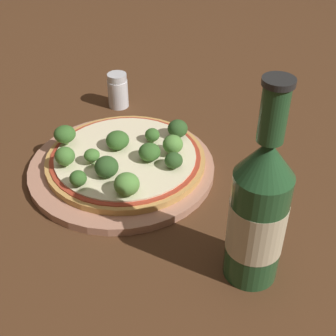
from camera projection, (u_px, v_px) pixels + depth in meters
The scene contains 17 objects.
ground_plane at pixel (122, 171), 0.70m from camera, with size 3.00×3.00×0.00m, color #4C2D19.
plate at pixel (123, 166), 0.70m from camera, with size 0.28×0.28×0.01m.
pizza at pixel (125, 158), 0.70m from camera, with size 0.24×0.24×0.01m.
broccoli_floret_0 at pixel (118, 140), 0.70m from camera, with size 0.04×0.04×0.03m.
broccoli_floret_1 at pixel (127, 184), 0.61m from camera, with size 0.03×0.03×0.03m.
broccoli_floret_2 at pixel (65, 134), 0.70m from camera, with size 0.03×0.03×0.03m.
broccoli_floret_3 at pixel (178, 129), 0.72m from camera, with size 0.03×0.03×0.03m.
broccoli_floret_4 at pixel (107, 167), 0.64m from camera, with size 0.03×0.03×0.03m.
broccoli_floret_5 at pixel (173, 144), 0.68m from camera, with size 0.03×0.03×0.03m.
broccoli_floret_6 at pixel (150, 152), 0.67m from camera, with size 0.03×0.03×0.03m.
broccoli_floret_7 at pixel (65, 156), 0.66m from camera, with size 0.03×0.03×0.03m.
broccoli_floret_8 at pixel (154, 136), 0.71m from camera, with size 0.02×0.02×0.02m.
broccoli_floret_9 at pixel (92, 155), 0.67m from camera, with size 0.02×0.02×0.02m.
broccoli_floret_10 at pixel (174, 160), 0.66m from camera, with size 0.03×0.03×0.02m.
broccoli_floret_11 at pixel (78, 178), 0.63m from camera, with size 0.02×0.02×0.02m.
beer_bottle at pixel (258, 212), 0.49m from camera, with size 0.06×0.06×0.25m.
pepper_shaker at pixel (118, 91), 0.84m from camera, with size 0.04×0.04×0.06m.
Camera 1 is at (0.46, -0.32, 0.43)m, focal length 50.00 mm.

